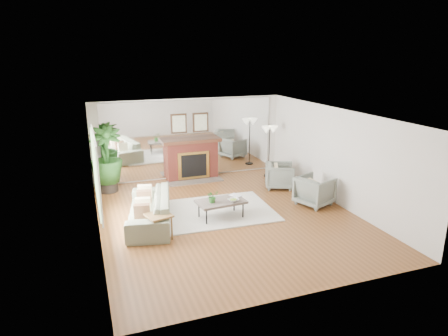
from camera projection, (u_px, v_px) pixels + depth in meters
name	position (u px, v px, depth m)	size (l,w,h in m)	color
ground	(228.00, 216.00, 9.73)	(7.00, 7.00, 0.00)	brown
wall_left	(95.00, 181.00, 8.41)	(0.02, 7.00, 2.50)	silver
wall_right	(336.00, 157.00, 10.35)	(0.02, 7.00, 2.50)	silver
wall_back	(190.00, 138.00, 12.54)	(6.00, 0.02, 2.50)	silver
mirror_panel	(190.00, 139.00, 12.52)	(5.40, 0.04, 2.40)	silver
window_panel	(96.00, 171.00, 8.76)	(0.04, 2.40, 1.50)	#B2E09E
fireplace	(192.00, 158.00, 12.49)	(1.85, 0.83, 2.05)	maroon
area_rug	(212.00, 211.00, 10.00)	(3.00, 2.15, 0.03)	silver
coffee_table	(221.00, 202.00, 9.51)	(1.20, 0.77, 0.46)	#62564D
sofa	(149.00, 209.00, 9.29)	(2.38, 0.93, 0.69)	gray
armchair_back	(280.00, 176.00, 11.73)	(0.79, 0.81, 0.74)	slate
armchair_front	(315.00, 191.00, 10.40)	(0.82, 0.84, 0.76)	slate
side_table	(159.00, 218.00, 8.45)	(0.60, 0.60, 0.56)	olive
potted_ficus	(106.00, 158.00, 11.23)	(0.98, 0.98, 1.88)	black
floor_lamp	(270.00, 134.00, 12.52)	(0.53, 0.30, 1.64)	black
tabletop_plant	(212.00, 196.00, 9.34)	(0.27, 0.24, 0.30)	#2D6826
fruit_bowl	(233.00, 200.00, 9.45)	(0.25, 0.25, 0.06)	olive
book	(233.00, 197.00, 9.74)	(0.21, 0.29, 0.02)	olive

